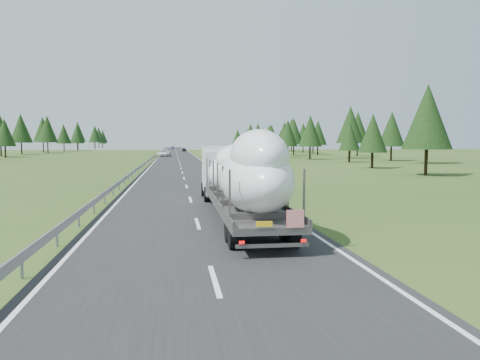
{
  "coord_description": "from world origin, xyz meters",
  "views": [
    {
      "loc": [
        -1.08,
        -21.48,
        3.81
      ],
      "look_at": [
        2.12,
        0.94,
        1.95
      ],
      "focal_mm": 35.0,
      "sensor_mm": 36.0,
      "label": 1
    }
  ],
  "objects": [
    {
      "name": "ground",
      "position": [
        0.0,
        0.0,
        0.0
      ],
      "size": [
        400.0,
        400.0,
        0.0
      ],
      "primitive_type": "plane",
      "color": "#2D4416",
      "rests_on": "ground"
    },
    {
      "name": "road_surface",
      "position": [
        0.0,
        100.0,
        0.01
      ],
      "size": [
        10.0,
        400.0,
        0.02
      ],
      "primitive_type": "cube",
      "color": "black",
      "rests_on": "ground"
    },
    {
      "name": "guardrail",
      "position": [
        -5.3,
        99.94,
        0.6
      ],
      "size": [
        0.1,
        400.0,
        0.76
      ],
      "color": "slate",
      "rests_on": "ground"
    },
    {
      "name": "marker_posts",
      "position": [
        6.5,
        155.0,
        0.54
      ],
      "size": [
        0.13,
        350.08,
        1.0
      ],
      "color": "silver",
      "rests_on": "ground"
    },
    {
      "name": "highway_sign",
      "position": [
        7.2,
        80.0,
        1.81
      ],
      "size": [
        0.08,
        0.9,
        2.6
      ],
      "color": "slate",
      "rests_on": "ground"
    },
    {
      "name": "tree_line_right",
      "position": [
        39.75,
        108.41,
        7.08
      ],
      "size": [
        28.0,
        316.08,
        12.64
      ],
      "color": "black",
      "rests_on": "ground"
    },
    {
      "name": "tree_line_left",
      "position": [
        -43.43,
        128.28,
        7.32
      ],
      "size": [
        14.93,
        316.4,
        12.62
      ],
      "color": "black",
      "rests_on": "ground"
    },
    {
      "name": "boat_truck",
      "position": [
        2.12,
        1.38,
        2.21
      ],
      "size": [
        2.83,
        18.83,
        4.28
      ],
      "color": "silver",
      "rests_on": "ground"
    },
    {
      "name": "distant_van",
      "position": [
        -3.36,
        100.22,
        0.85
      ],
      "size": [
        3.44,
        6.39,
        1.7
      ],
      "primitive_type": "imported",
      "rotation": [
        0.0,
        0.0,
        -0.1
      ],
      "color": "white",
      "rests_on": "ground"
    },
    {
      "name": "distant_car_dark",
      "position": [
        3.15,
        160.04,
        0.69
      ],
      "size": [
        1.92,
        4.14,
        1.37
      ],
      "primitive_type": "imported",
      "rotation": [
        0.0,
        0.0,
        -0.07
      ],
      "color": "black",
      "rests_on": "ground"
    },
    {
      "name": "distant_car_blue",
      "position": [
        -1.42,
        227.48,
        0.75
      ],
      "size": [
        1.73,
        4.61,
        1.5
      ],
      "primitive_type": "imported",
      "rotation": [
        0.0,
        0.0,
        -0.03
      ],
      "color": "#161D3E",
      "rests_on": "ground"
    }
  ]
}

